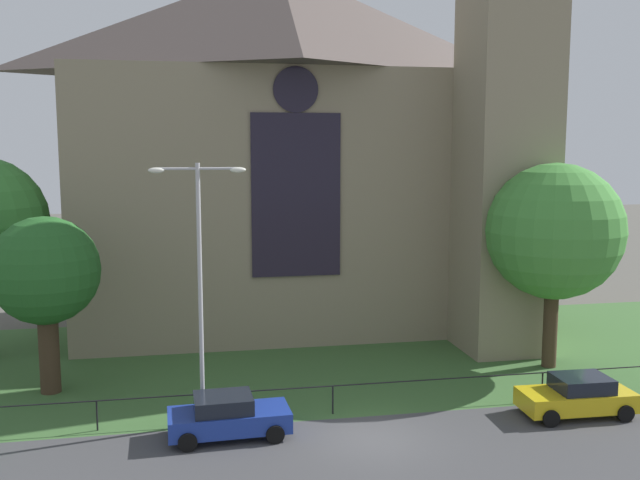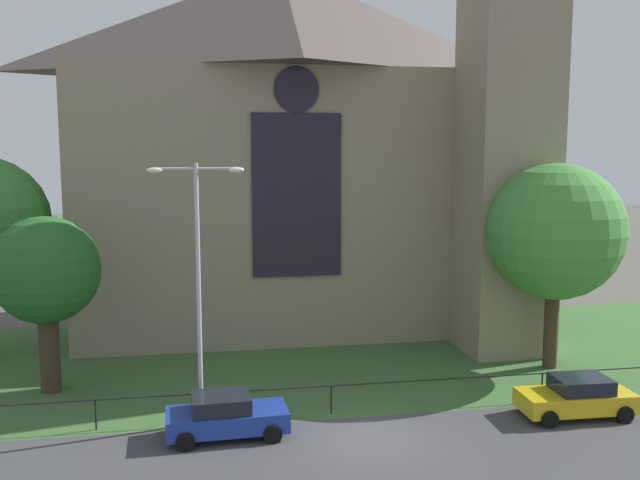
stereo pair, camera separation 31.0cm
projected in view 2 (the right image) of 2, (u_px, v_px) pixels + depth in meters
The scene contains 11 objects.
ground at pixel (320, 356), 34.13m from camera, with size 160.00×160.00×0.00m, color #56544C.
road_asphalt at pixel (386, 464), 22.42m from camera, with size 120.00×8.00×0.01m, color #424244.
grass_verge at pixel (328, 368), 32.18m from camera, with size 120.00×20.00×0.01m, color #3D6633.
church_building at pixel (296, 143), 39.52m from camera, with size 23.20×16.20×26.00m.
iron_railing at pixel (331, 389), 26.53m from camera, with size 34.37×0.07×1.13m.
tree_left_near at pixel (45, 272), 28.50m from camera, with size 4.39×4.39×7.31m.
tree_right_near at pixel (555, 232), 31.54m from camera, with size 6.15×6.15×9.37m.
tree_right_far at pixel (553, 236), 39.62m from camera, with size 4.41×4.41×7.33m.
streetlamp_near at pixel (198, 264), 24.95m from camera, with size 3.37×0.26×9.50m.
parked_car_blue at pixel (226, 416), 24.48m from camera, with size 4.27×2.16×1.51m.
parked_car_yellow at pixel (577, 397), 26.36m from camera, with size 4.24×2.10×1.51m.
Camera 2 is at (-5.78, -22.60, 10.02)m, focal length 39.48 mm.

